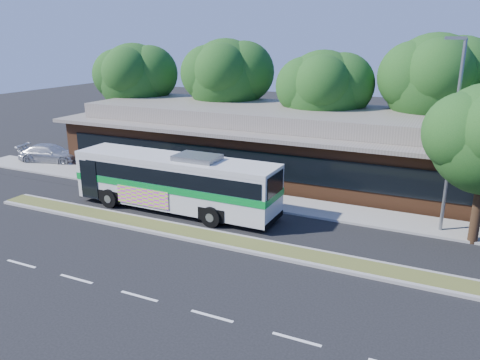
% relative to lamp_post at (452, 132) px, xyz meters
% --- Properties ---
extents(ground, '(120.00, 120.00, 0.00)m').
position_rel_lamp_post_xyz_m(ground, '(-9.56, -6.00, -4.90)').
color(ground, black).
rests_on(ground, ground).
extents(median_strip, '(26.00, 1.10, 0.15)m').
position_rel_lamp_post_xyz_m(median_strip, '(-9.56, -5.40, -4.83)').
color(median_strip, brown).
rests_on(median_strip, ground).
extents(sidewalk, '(44.00, 2.60, 0.12)m').
position_rel_lamp_post_xyz_m(sidewalk, '(-9.56, 0.40, -4.84)').
color(sidewalk, gray).
rests_on(sidewalk, ground).
extents(parking_lot, '(14.00, 12.00, 0.01)m').
position_rel_lamp_post_xyz_m(parking_lot, '(-27.56, 4.00, -4.90)').
color(parking_lot, black).
rests_on(parking_lot, ground).
extents(plaza_building, '(33.20, 11.20, 4.45)m').
position_rel_lamp_post_xyz_m(plaza_building, '(-9.56, 6.99, -2.77)').
color(plaza_building, '#57311B').
rests_on(plaza_building, ground).
extents(lamp_post, '(0.93, 0.18, 9.07)m').
position_rel_lamp_post_xyz_m(lamp_post, '(0.00, 0.00, 0.00)').
color(lamp_post, slate).
rests_on(lamp_post, ground).
extents(tree_bg_a, '(6.47, 5.80, 8.63)m').
position_rel_lamp_post_xyz_m(tree_bg_a, '(-24.15, 9.14, 0.97)').
color(tree_bg_a, black).
rests_on(tree_bg_a, ground).
extents(tree_bg_b, '(6.69, 6.00, 9.00)m').
position_rel_lamp_post_xyz_m(tree_bg_b, '(-16.13, 10.14, 1.24)').
color(tree_bg_b, black).
rests_on(tree_bg_b, ground).
extents(tree_bg_c, '(6.24, 5.60, 8.26)m').
position_rel_lamp_post_xyz_m(tree_bg_c, '(-8.16, 9.13, 0.69)').
color(tree_bg_c, black).
rests_on(tree_bg_c, ground).
extents(tree_bg_d, '(6.91, 6.20, 9.37)m').
position_rel_lamp_post_xyz_m(tree_bg_d, '(-1.12, 10.15, 1.52)').
color(tree_bg_d, black).
rests_on(tree_bg_d, ground).
extents(transit_bus, '(11.59, 2.82, 3.24)m').
position_rel_lamp_post_xyz_m(transit_bus, '(-13.12, -2.88, -3.10)').
color(transit_bus, beige).
rests_on(transit_bus, ground).
extents(sedan, '(5.04, 3.10, 1.36)m').
position_rel_lamp_post_xyz_m(sedan, '(-27.23, 1.80, -4.22)').
color(sedan, '#B0B2B7').
rests_on(sedan, ground).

